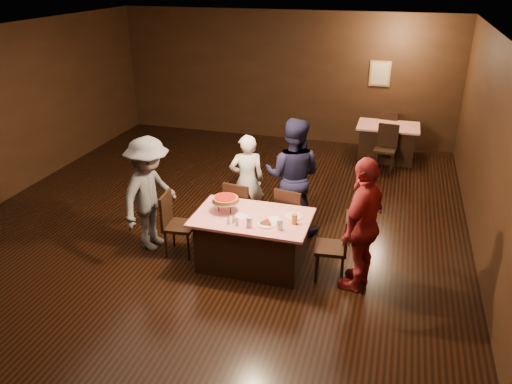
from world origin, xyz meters
The scene contains 22 objects.
room centered at (0.00, 0.01, 2.14)m, with size 10.00×10.04×3.02m.
main_table centered at (0.93, -0.75, 0.39)m, with size 1.60×1.00×0.77m, color red.
back_table centered at (2.52, 4.15, 0.39)m, with size 1.30×0.90×0.77m, color #B81D0C.
chair_far_left centered at (0.53, 0.00, 0.47)m, with size 0.42×0.42×0.95m, color black.
chair_far_right centered at (1.33, 0.00, 0.47)m, with size 0.42×0.42×0.95m, color black.
chair_end_left centered at (-0.17, -0.75, 0.47)m, with size 0.42×0.42×0.95m, color black.
chair_end_right centered at (2.03, -0.75, 0.47)m, with size 0.42×0.42×0.95m, color black.
chair_back_near centered at (2.52, 3.45, 0.47)m, with size 0.42×0.42×0.95m, color black.
chair_back_far centered at (2.52, 4.75, 0.47)m, with size 0.42×0.42×0.95m, color black.
diner_white_jacket centered at (0.49, 0.43, 0.76)m, with size 0.56×0.37×1.53m, color silver.
diner_navy_hoodie centered at (1.23, 0.43, 0.93)m, with size 0.90×0.70×1.86m, color black.
diner_grey_knit centered at (-0.65, -0.67, 0.86)m, with size 1.12×0.64×1.73m, color #56575B.
diner_red_shirt centered at (2.42, -0.83, 0.91)m, with size 1.06×0.44×1.82m, color maroon.
pizza_stand centered at (0.53, -0.70, 0.95)m, with size 0.38×0.38×0.22m.
plate_with_slice centered at (1.18, -0.93, 0.80)m, with size 0.25×0.25×0.06m.
plate_empty centered at (1.48, -0.60, 0.78)m, with size 0.25×0.25×0.01m, color white.
glass_front_left centered at (0.98, -1.05, 0.84)m, with size 0.08×0.08×0.14m, color silver.
glass_front_right centered at (1.38, -1.00, 0.84)m, with size 0.08×0.08×0.14m, color silver.
glass_amber centered at (1.53, -0.80, 0.84)m, with size 0.08×0.08×0.14m, color #BF7F26.
condiments centered at (0.75, -1.03, 0.82)m, with size 0.17×0.10×0.09m.
napkin_center centered at (1.23, -0.75, 0.77)m, with size 0.16×0.16×0.01m, color white.
napkin_left centered at (0.78, -0.80, 0.77)m, with size 0.16×0.16×0.01m, color white.
Camera 1 is at (2.68, -6.56, 3.91)m, focal length 35.00 mm.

